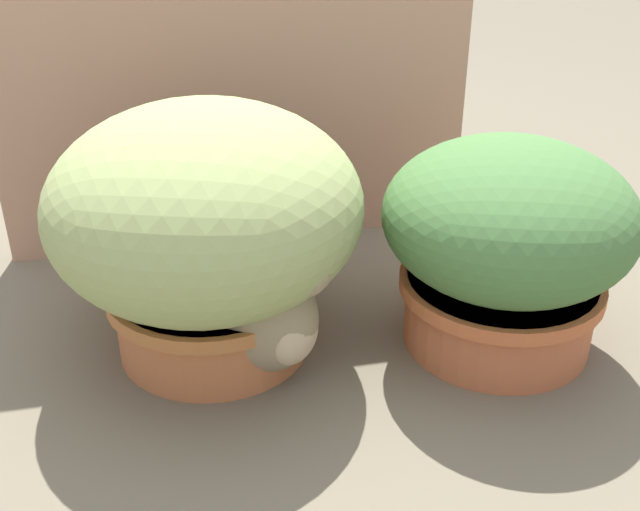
{
  "coord_description": "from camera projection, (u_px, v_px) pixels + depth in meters",
  "views": [
    {
      "loc": [
        -0.1,
        -1.0,
        0.78
      ],
      "look_at": [
        0.12,
        0.07,
        0.18
      ],
      "focal_mm": 44.14,
      "sensor_mm": 36.0,
      "label": 1
    }
  ],
  "objects": [
    {
      "name": "grass_planter",
      "position": [
        207.0,
        224.0,
        1.24
      ],
      "size": [
        0.5,
        0.5,
        0.42
      ],
      "color": "#BD6A3D",
      "rests_on": "ground"
    },
    {
      "name": "cardboard_backdrop",
      "position": [
        234.0,
        49.0,
        1.51
      ],
      "size": [
        0.95,
        0.03,
        0.81
      ],
      "primitive_type": "cube",
      "color": "tan",
      "rests_on": "ground"
    },
    {
      "name": "ground_plane",
      "position": [
        254.0,
        384.0,
        1.25
      ],
      "size": [
        6.0,
        6.0,
        0.0
      ],
      "primitive_type": "plane",
      "color": "#675E4C"
    },
    {
      "name": "leafy_planter",
      "position": [
        506.0,
        241.0,
        1.27
      ],
      "size": [
        0.41,
        0.41,
        0.36
      ],
      "color": "#B9623A",
      "rests_on": "ground"
    },
    {
      "name": "mushroom_ornament_pink",
      "position": [
        270.0,
        301.0,
        1.26
      ],
      "size": [
        0.1,
        0.1,
        0.16
      ],
      "color": "beige",
      "rests_on": "ground"
    },
    {
      "name": "cat",
      "position": [
        251.0,
        303.0,
        1.24
      ],
      "size": [
        0.3,
        0.35,
        0.32
      ],
      "color": "gray",
      "rests_on": "ground"
    },
    {
      "name": "mushroom_ornament_red",
      "position": [
        257.0,
        324.0,
        1.23
      ],
      "size": [
        0.11,
        0.11,
        0.13
      ],
      "color": "silver",
      "rests_on": "ground"
    }
  ]
}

